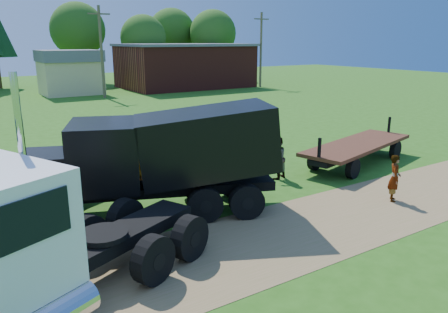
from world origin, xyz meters
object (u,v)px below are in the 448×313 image
flatbed_trailer (357,148)px  spectator_a (395,178)px  orange_pickup (89,169)px  black_dump_truck (160,155)px

flatbed_trailer → spectator_a: 4.95m
orange_pickup → flatbed_trailer: 12.15m
flatbed_trailer → spectator_a: (-2.78, -4.09, 0.08)m
flatbed_trailer → black_dump_truck: bearing=168.7°
flatbed_trailer → orange_pickup: bearing=149.3°
flatbed_trailer → spectator_a: flatbed_trailer is taller
orange_pickup → flatbed_trailer: (11.64, -3.48, 0.03)m
spectator_a → black_dump_truck: bearing=111.9°
black_dump_truck → flatbed_trailer: bearing=24.3°
orange_pickup → flatbed_trailer: flatbed_trailer is taller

